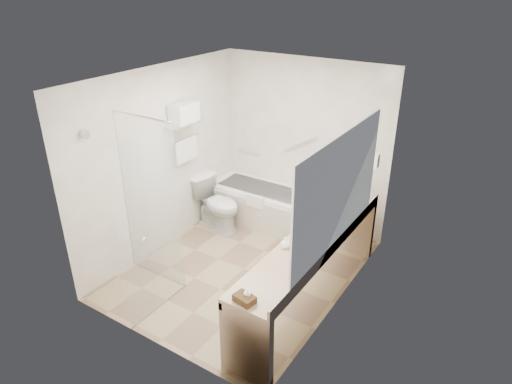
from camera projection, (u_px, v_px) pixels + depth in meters
The scene contains 25 objects.
floor at pixel (244, 269), 6.00m from camera, with size 3.20×3.20×0.00m, color tan.
ceiling at pixel (241, 77), 4.91m from camera, with size 2.60×3.20×0.10m, color silver.
wall_back at pixel (304, 144), 6.67m from camera, with size 2.60×0.10×2.50m, color white.
wall_front at pixel (146, 242), 4.25m from camera, with size 2.60×0.10×2.50m, color white.
wall_left at pixel (162, 160), 6.09m from camera, with size 0.10×3.20×2.50m, color white.
wall_right at pixel (344, 210), 4.82m from camera, with size 0.10×3.20×2.50m, color white.
bathtub at pixel (262, 204), 7.06m from camera, with size 1.60×0.73×0.59m.
grab_bar_short at pixel (249, 152), 7.23m from camera, with size 0.03×0.03×0.40m, color silver.
grab_bar_long at pixel (300, 144), 6.66m from camera, with size 0.03×0.03×0.60m, color silver.
shower_enclosure at pixel (150, 213), 5.15m from camera, with size 0.96×0.91×2.11m.
towel_shelf at pixel (184, 119), 6.08m from camera, with size 0.24×0.55×0.81m.
vanity_counter at pixel (311, 257), 5.11m from camera, with size 0.55×2.70×0.95m.
sink at pixel (330, 229), 5.32m from camera, with size 0.40×0.52×0.14m, color white.
faucet at pixel (342, 224), 5.20m from camera, with size 0.03×0.03×0.14m, color silver.
mirror at pixel (339, 189), 4.59m from camera, with size 0.02×2.00×1.20m, color silver.
hairdryer_unit at pixel (375, 160), 5.56m from camera, with size 0.08×0.10×0.18m, color white.
toilet at pixel (217, 204), 6.83m from camera, with size 0.44×0.80×0.78m, color white.
amenity_basket at pixel (245, 299), 4.08m from camera, with size 0.20×0.13×0.07m, color #422C17.
soap_bottle_a at pixel (248, 297), 4.11m from camera, with size 0.06×0.13×0.06m, color white.
soap_bottle_b at pixel (285, 244), 4.87m from camera, with size 0.10×0.13×0.10m, color white.
water_bottle_left at pixel (335, 214), 5.42m from camera, with size 0.05×0.05×0.18m.
water_bottle_mid at pixel (346, 201), 5.68m from camera, with size 0.07×0.07×0.22m.
water_bottle_right at pixel (347, 203), 5.65m from camera, with size 0.06×0.06×0.21m.
drinking_glass_near at pixel (323, 211), 5.55m from camera, with size 0.07×0.07×0.09m, color silver.
drinking_glass_far at pixel (314, 220), 5.35m from camera, with size 0.07×0.07×0.09m, color silver.
Camera 1 is at (2.83, -4.08, 3.52)m, focal length 32.00 mm.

